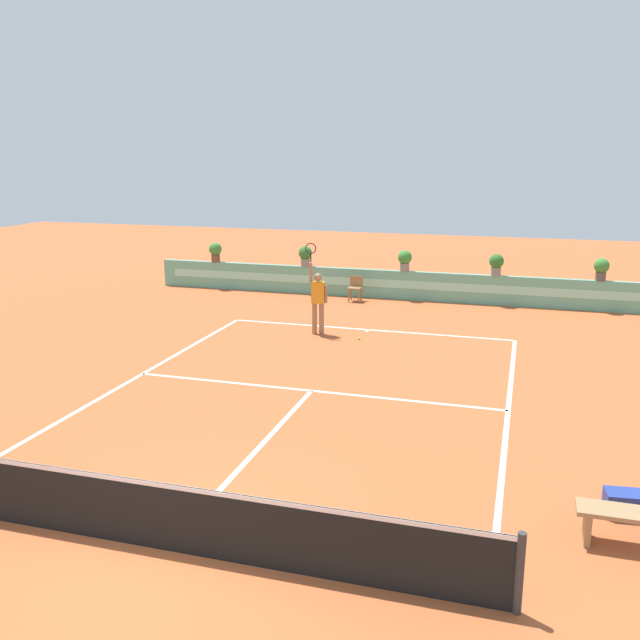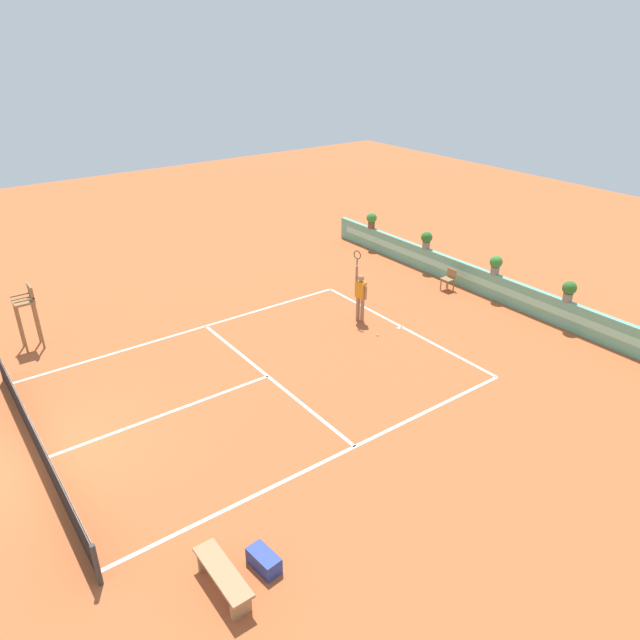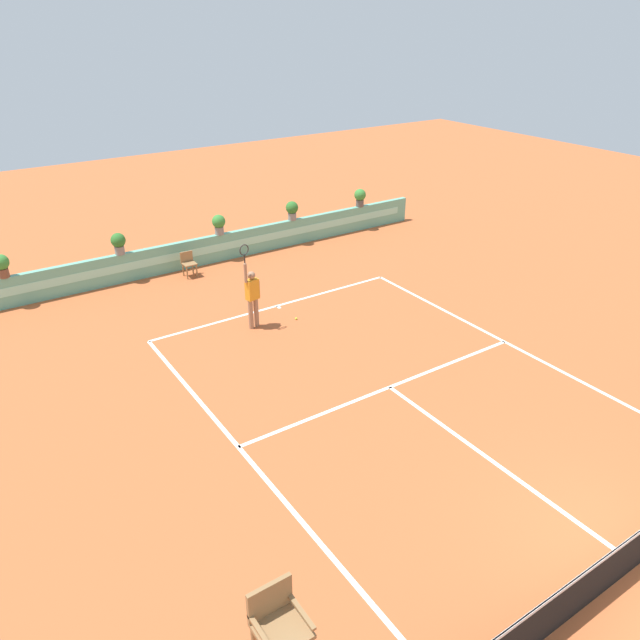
# 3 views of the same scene
# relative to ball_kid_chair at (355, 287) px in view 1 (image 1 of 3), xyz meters

# --- Properties ---
(ground_plane) EXTENTS (60.00, 60.00, 0.00)m
(ground_plane) POSITION_rel_ball_kid_chair_xyz_m (1.31, -9.66, -0.48)
(ground_plane) COLOR #B2562D
(court_lines) EXTENTS (8.32, 11.94, 0.01)m
(court_lines) POSITION_rel_ball_kid_chair_xyz_m (1.31, -8.94, -0.47)
(court_lines) COLOR white
(court_lines) RESTS_ON ground
(net) EXTENTS (8.92, 0.10, 1.00)m
(net) POSITION_rel_ball_kid_chair_xyz_m (1.31, -15.66, 0.03)
(net) COLOR #333333
(net) RESTS_ON ground
(back_wall_barrier) EXTENTS (18.00, 0.21, 1.00)m
(back_wall_barrier) POSITION_rel_ball_kid_chair_xyz_m (1.31, 0.73, 0.02)
(back_wall_barrier) COLOR #60A88E
(back_wall_barrier) RESTS_ON ground
(ball_kid_chair) EXTENTS (0.44, 0.44, 0.85)m
(ball_kid_chair) POSITION_rel_ball_kid_chair_xyz_m (0.00, 0.00, 0.00)
(ball_kid_chair) COLOR olive
(ball_kid_chair) RESTS_ON ground
(gear_bag) EXTENTS (0.74, 0.44, 0.36)m
(gear_bag) POSITION_rel_ball_kid_chair_xyz_m (7.20, -12.99, -0.30)
(gear_bag) COLOR navy
(gear_bag) RESTS_ON ground
(tennis_player) EXTENTS (0.61, 0.28, 2.58)m
(tennis_player) POSITION_rel_ball_kid_chair_xyz_m (0.05, -4.63, 0.57)
(tennis_player) COLOR #9E7051
(tennis_player) RESTS_ON ground
(tennis_ball_near_baseline) EXTENTS (0.07, 0.07, 0.07)m
(tennis_ball_near_baseline) POSITION_rel_ball_kid_chair_xyz_m (1.31, -4.90, -0.44)
(tennis_ball_near_baseline) COLOR #CCE033
(tennis_ball_near_baseline) RESTS_ON ground
(potted_plant_left) EXTENTS (0.48, 0.48, 0.72)m
(potted_plant_left) POSITION_rel_ball_kid_chair_xyz_m (-2.05, 0.73, 0.93)
(potted_plant_left) COLOR gray
(potted_plant_left) RESTS_ON back_wall_barrier
(potted_plant_centre) EXTENTS (0.48, 0.48, 0.72)m
(potted_plant_centre) POSITION_rel_ball_kid_chair_xyz_m (1.56, 0.73, 0.93)
(potted_plant_centre) COLOR gray
(potted_plant_centre) RESTS_ON back_wall_barrier
(potted_plant_right) EXTENTS (0.48, 0.48, 0.72)m
(potted_plant_right) POSITION_rel_ball_kid_chair_xyz_m (4.63, 0.73, 0.93)
(potted_plant_right) COLOR gray
(potted_plant_right) RESTS_ON back_wall_barrier
(potted_plant_far_right) EXTENTS (0.48, 0.48, 0.72)m
(potted_plant_far_right) POSITION_rel_ball_kid_chair_xyz_m (7.88, 0.73, 0.93)
(potted_plant_far_right) COLOR #514C47
(potted_plant_far_right) RESTS_ON back_wall_barrier
(potted_plant_far_left) EXTENTS (0.48, 0.48, 0.72)m
(potted_plant_far_left) POSITION_rel_ball_kid_chair_xyz_m (-5.57, 0.73, 0.93)
(potted_plant_far_left) COLOR brown
(potted_plant_far_left) RESTS_ON back_wall_barrier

